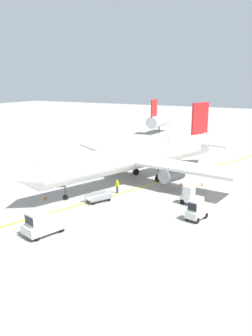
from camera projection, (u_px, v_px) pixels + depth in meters
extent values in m
plane|color=#9E9B93|center=(96.00, 214.00, 36.03)|extent=(300.00, 300.00, 0.00)
cube|color=yellow|center=(106.00, 197.00, 41.18)|extent=(25.71, 75.95, 0.01)
cylinder|color=white|center=(137.00, 156.00, 47.07)|extent=(12.66, 29.49, 3.30)
cone|color=white|center=(26.00, 179.00, 36.50)|extent=(3.83, 3.30, 3.23)
cone|color=white|center=(208.00, 140.00, 57.67)|extent=(3.86, 3.65, 3.14)
cube|color=white|center=(188.00, 167.00, 42.78)|extent=(13.42, 5.85, 0.36)
cylinder|color=gray|center=(172.00, 174.00, 43.55)|extent=(2.82, 3.64, 1.90)
cube|color=white|center=(110.00, 150.00, 53.52)|extent=(13.43, 10.39, 0.36)
cylinder|color=gray|center=(112.00, 159.00, 51.93)|extent=(2.82, 3.64, 1.90)
cube|color=red|center=(200.00, 119.00, 55.20)|extent=(1.54, 3.88, 5.20)
cube|color=white|center=(213.00, 144.00, 53.69)|extent=(5.51, 3.11, 0.24)
cube|color=white|center=(183.00, 140.00, 57.99)|extent=(5.64, 4.29, 0.24)
cylinder|color=#4C4C51|center=(65.00, 187.00, 40.03)|extent=(0.20, 0.20, 3.12)
cylinder|color=black|center=(66.00, 197.00, 40.35)|extent=(0.51, 0.64, 0.56)
cylinder|color=#4C4C51|center=(158.00, 170.00, 47.26)|extent=(0.20, 0.20, 3.12)
cylinder|color=black|center=(158.00, 178.00, 47.53)|extent=(0.64, 1.02, 0.96)
cylinder|color=#4C4C51|center=(136.00, 165.00, 50.42)|extent=(0.20, 0.20, 3.12)
cylinder|color=black|center=(136.00, 172.00, 50.68)|extent=(0.64, 1.02, 0.96)
cube|color=black|center=(43.00, 172.00, 37.72)|extent=(2.98, 1.84, 0.60)
cube|color=silver|center=(44.00, 226.00, 31.30)|extent=(2.82, 3.98, 0.80)
cube|color=silver|center=(37.00, 218.00, 30.63)|extent=(1.91, 1.98, 1.10)
cube|color=black|center=(29.00, 221.00, 30.10)|extent=(1.39, 0.47, 0.77)
cylinder|color=black|center=(37.00, 238.00, 29.98)|extent=(0.38, 0.64, 0.60)
cylinder|color=black|center=(27.00, 232.00, 31.09)|extent=(0.38, 0.64, 0.60)
cylinder|color=black|center=(61.00, 229.00, 31.70)|extent=(0.38, 0.64, 0.60)
cylinder|color=black|center=(51.00, 224.00, 32.81)|extent=(0.38, 0.64, 0.60)
cube|color=silver|center=(192.00, 199.00, 38.60)|extent=(2.60, 1.72, 0.70)
cube|color=silver|center=(189.00, 191.00, 38.64)|extent=(1.25, 1.22, 1.10)
cube|color=black|center=(185.00, 190.00, 38.96)|extent=(0.26, 0.97, 0.77)
cylinder|color=black|center=(182.00, 202.00, 38.80)|extent=(0.63, 0.33, 0.60)
cylinder|color=black|center=(187.00, 199.00, 39.62)|extent=(0.63, 0.33, 0.60)
cylinder|color=black|center=(196.00, 205.00, 37.76)|extent=(0.63, 0.33, 0.60)
cylinder|color=black|center=(201.00, 202.00, 38.58)|extent=(0.63, 0.33, 0.60)
cube|color=silver|center=(197.00, 213.00, 34.54)|extent=(1.78, 2.62, 0.70)
cube|color=silver|center=(195.00, 206.00, 34.01)|extent=(1.25, 1.28, 1.10)
cube|color=black|center=(192.00, 207.00, 33.64)|extent=(0.97, 0.29, 0.77)
cylinder|color=black|center=(197.00, 220.00, 33.66)|extent=(0.34, 0.63, 0.60)
cylinder|color=black|center=(187.00, 217.00, 34.37)|extent=(0.34, 0.63, 0.60)
cylinder|color=black|center=(206.00, 215.00, 34.88)|extent=(0.34, 0.63, 0.60)
cylinder|color=black|center=(196.00, 213.00, 35.59)|extent=(0.34, 0.63, 0.60)
cube|color=silver|center=(61.00, 179.00, 46.65)|extent=(3.15, 4.05, 0.60)
cylinder|color=black|center=(58.00, 178.00, 48.01)|extent=(0.48, 0.63, 0.60)
cylinder|color=black|center=(67.00, 178.00, 48.01)|extent=(0.48, 0.63, 0.60)
cylinder|color=black|center=(54.00, 184.00, 45.44)|extent=(0.48, 0.63, 0.60)
cylinder|color=black|center=(64.00, 184.00, 45.43)|extent=(0.48, 0.63, 0.60)
cube|color=black|center=(61.00, 171.00, 47.00)|extent=(3.21, 4.81, 1.76)
cube|color=yellow|center=(58.00, 170.00, 46.97)|extent=(2.50, 4.43, 1.84)
cube|color=yellow|center=(64.00, 170.00, 46.97)|extent=(2.50, 4.43, 1.84)
cube|color=#A5A5A8|center=(98.00, 198.00, 39.66)|extent=(2.57, 3.17, 0.16)
cube|color=#4C4C51|center=(84.00, 201.00, 38.64)|extent=(0.46, 0.84, 0.08)
cylinder|color=#4C4C51|center=(81.00, 202.00, 38.39)|extent=(0.12, 0.12, 0.05)
cube|color=gray|center=(102.00, 198.00, 39.01)|extent=(1.27, 2.55, 0.50)
cube|color=gray|center=(95.00, 194.00, 40.20)|extent=(1.27, 2.55, 0.50)
cylinder|color=black|center=(93.00, 203.00, 38.67)|extent=(0.26, 0.38, 0.36)
cylinder|color=black|center=(88.00, 200.00, 39.62)|extent=(0.26, 0.38, 0.36)
cylinder|color=black|center=(109.00, 200.00, 39.84)|extent=(0.26, 0.38, 0.36)
cylinder|color=black|center=(104.00, 197.00, 40.79)|extent=(0.26, 0.38, 0.36)
cylinder|color=#26262D|center=(117.00, 190.00, 42.65)|extent=(0.24, 0.24, 0.85)
cube|color=yellow|center=(117.00, 184.00, 42.48)|extent=(0.36, 0.22, 0.56)
sphere|color=beige|center=(117.00, 181.00, 42.39)|extent=(0.20, 0.20, 0.20)
sphere|color=yellow|center=(117.00, 181.00, 42.37)|extent=(0.24, 0.24, 0.24)
cone|color=orange|center=(181.00, 184.00, 45.79)|extent=(0.36, 0.36, 0.44)
cone|color=orange|center=(45.00, 197.00, 40.52)|extent=(0.36, 0.36, 0.44)
cone|color=orange|center=(202.00, 184.00, 45.72)|extent=(0.36, 0.36, 0.44)
cylinder|color=silver|center=(159.00, 121.00, 91.00)|extent=(3.00, 10.00, 3.00)
cylinder|color=#3F3F3F|center=(159.00, 130.00, 91.57)|extent=(0.30, 0.30, 1.60)
cube|color=red|center=(154.00, 108.00, 87.18)|extent=(0.24, 3.20, 4.40)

